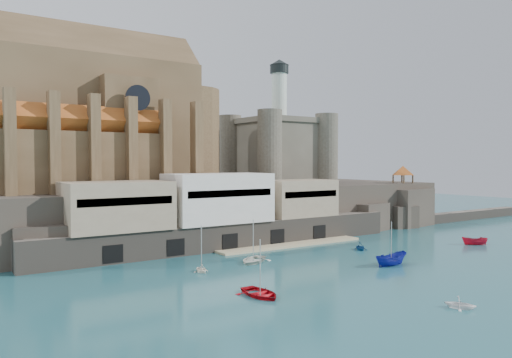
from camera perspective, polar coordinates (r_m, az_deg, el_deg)
The scene contains 15 objects.
ground at distance 76.16m, azimuth 11.40°, elevation -9.47°, with size 300.00×300.00×0.00m, color #1B5059.
promontory at distance 106.34m, azimuth -4.04°, elevation -3.49°, with size 100.00×36.00×10.00m.
quay at distance 87.21m, azimuth -4.32°, elevation -3.94°, with size 70.00×12.00×13.05m.
church at distance 98.68m, azimuth -16.98°, elevation 6.00°, with size 47.00×25.93×30.51m.
castle_keep at distance 116.31m, azimuth 2.47°, elevation 3.59°, with size 21.20×21.20×29.30m.
rock_outcrop at distance 123.73m, azimuth 16.47°, elevation -3.22°, with size 14.50×10.50×8.70m.
pavilion at distance 123.36m, azimuth 16.45°, elevation 0.82°, with size 6.40×6.40×5.40m.
breakwater at distance 142.44m, azimuth 23.17°, elevation -4.24°, with size 40.00×3.00×2.40m, color #61584D.
boat_0 at distance 57.48m, azimuth 0.48°, elevation -13.22°, with size 4.31×1.25×6.03m, color #B90811.
boat_1 at distance 56.93m, azimuth 22.28°, elevation -13.52°, with size 2.65×1.62×3.07m, color white.
boat_2 at distance 75.99m, azimuth 15.19°, elevation -9.52°, with size 2.19×2.25×5.82m, color #131C93.
boat_4 at distance 69.59m, azimuth -6.25°, elevation -10.53°, with size 2.51×1.54×2.91m, color white.
boat_5 at distance 99.47m, azimuth 23.72°, elevation -6.89°, with size 1.75×1.79×4.64m, color #B3112A.
boat_6 at distance 75.82m, azimuth -0.32°, elevation -9.48°, with size 4.45×1.29×6.23m, color silver.
boat_7 at distance 87.87m, azimuth 11.82°, elevation -7.93°, with size 2.75×1.68×3.19m, color navy.
Camera 1 is at (-53.46, -52.10, 15.09)m, focal length 35.00 mm.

